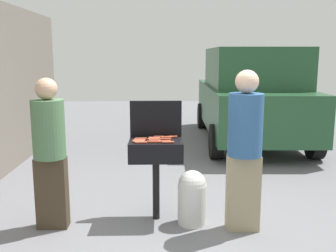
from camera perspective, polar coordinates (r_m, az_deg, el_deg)
The scene contains 22 objects.
ground_plane at distance 4.44m, azimuth 0.88°, elevation -14.47°, with size 24.00×24.00×0.00m, color slate.
bbq_grill at distance 4.36m, azimuth -1.80°, elevation -3.97°, with size 0.60×0.44×0.93m.
grill_lid_open at distance 4.51m, azimuth -1.81°, elevation 1.09°, with size 0.60×0.05×0.42m, color black.
hot_dog_0 at distance 4.18m, azimuth -4.03°, elevation -2.42°, with size 0.03×0.03×0.13m, color #C6593D.
hot_dog_1 at distance 4.34m, azimuth -2.15°, elevation -1.93°, with size 0.03×0.03×0.13m, color #C6593D.
hot_dog_2 at distance 4.39m, azimuth -2.00°, elevation -1.78°, with size 0.03×0.03×0.13m, color #C6593D.
hot_dog_3 at distance 4.26m, azimuth -1.96°, elevation -2.17°, with size 0.03×0.03×0.13m, color #B74C33.
hot_dog_4 at distance 4.32m, azimuth -0.41°, elevation -1.96°, with size 0.03×0.03×0.13m, color #AD4228.
hot_dog_5 at distance 4.21m, azimuth -0.49°, elevation -2.31°, with size 0.03×0.03×0.13m, color #B74C33.
hot_dog_6 at distance 4.26m, azimuth -4.31°, elevation -2.17°, with size 0.03×0.03×0.13m, color #B74C33.
hot_dog_7 at distance 4.20m, azimuth -2.23°, elevation -2.35°, with size 0.03×0.03×0.13m, color #AD4228.
hot_dog_8 at distance 4.18m, azimuth 0.02°, elevation -2.40°, with size 0.03×0.03×0.13m, color #B74C33.
hot_dog_9 at distance 4.22m, azimuth -4.36°, elevation -2.29°, with size 0.03×0.03×0.13m, color #C6593D.
hot_dog_10 at distance 4.46m, azimuth 0.55°, elevation -1.59°, with size 0.03×0.03×0.13m, color #AD4228.
hot_dog_11 at distance 4.46m, azimuth -1.30°, elevation -1.60°, with size 0.03×0.03×0.13m, color #B74C33.
hot_dog_12 at distance 4.30m, azimuth -4.16°, elevation -2.07°, with size 0.03×0.03×0.13m, color #B74C33.
hot_dog_13 at distance 4.36m, azimuth -4.00°, elevation -1.89°, with size 0.03×0.03×0.13m, color #AD4228.
hot_dog_14 at distance 4.42m, azimuth -0.24°, elevation -1.69°, with size 0.03×0.03×0.13m, color #AD4228.
propane_tank at distance 4.38m, azimuth 3.57°, elevation -10.31°, with size 0.32×0.32×0.62m.
person_left at distance 4.31m, azimuth -17.08°, elevation -3.17°, with size 0.34×0.34×1.64m.
person_right at distance 4.14m, azimuth 11.24°, elevation -2.83°, with size 0.36×0.36×1.72m.
parked_minivan at distance 8.58m, azimuth 12.07°, elevation 4.51°, with size 2.14×4.46×2.02m.
Camera 1 is at (-0.16, -4.03, 1.86)m, focal length 41.31 mm.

